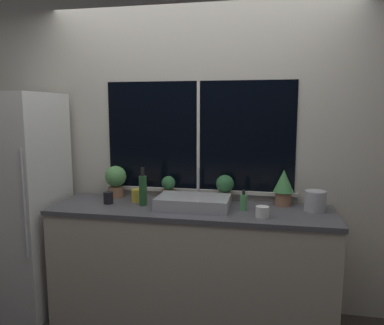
{
  "coord_description": "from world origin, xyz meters",
  "views": [
    {
      "loc": [
        0.55,
        -2.42,
        1.67
      ],
      "look_at": [
        0.01,
        0.29,
        1.27
      ],
      "focal_mm": 35.0,
      "sensor_mm": 36.0,
      "label": 1
    }
  ],
  "objects_px": {
    "potted_plant_center_right": "(225,187)",
    "potted_plant_far_right": "(284,186)",
    "mug_yellow": "(137,195)",
    "potted_plant_center_left": "(169,188)",
    "soap_bottle": "(243,202)",
    "mug_black": "(108,198)",
    "potted_plant_far_left": "(116,179)",
    "refrigerator": "(19,203)",
    "mug_white": "(262,212)",
    "kettle": "(315,200)",
    "bottle_tall": "(143,190)",
    "sink": "(193,202)"
  },
  "relations": [
    {
      "from": "potted_plant_center_right",
      "to": "potted_plant_far_right",
      "type": "height_order",
      "value": "potted_plant_far_right"
    },
    {
      "from": "potted_plant_center_right",
      "to": "mug_yellow",
      "type": "xyz_separation_m",
      "value": [
        -0.7,
        -0.11,
        -0.07
      ]
    },
    {
      "from": "potted_plant_far_right",
      "to": "mug_yellow",
      "type": "relative_size",
      "value": 2.77
    },
    {
      "from": "potted_plant_center_left",
      "to": "soap_bottle",
      "type": "xyz_separation_m",
      "value": [
        0.63,
        -0.2,
        -0.04
      ]
    },
    {
      "from": "mug_yellow",
      "to": "mug_black",
      "type": "distance_m",
      "value": 0.23
    },
    {
      "from": "potted_plant_far_left",
      "to": "refrigerator",
      "type": "bearing_deg",
      "value": -160.66
    },
    {
      "from": "potted_plant_far_left",
      "to": "potted_plant_center_left",
      "type": "height_order",
      "value": "potted_plant_far_left"
    },
    {
      "from": "potted_plant_center_left",
      "to": "mug_white",
      "type": "height_order",
      "value": "potted_plant_center_left"
    },
    {
      "from": "potted_plant_far_right",
      "to": "kettle",
      "type": "bearing_deg",
      "value": -28.19
    },
    {
      "from": "refrigerator",
      "to": "potted_plant_center_left",
      "type": "relative_size",
      "value": 9.03
    },
    {
      "from": "potted_plant_far_left",
      "to": "mug_yellow",
      "type": "xyz_separation_m",
      "value": [
        0.23,
        -0.11,
        -0.1
      ]
    },
    {
      "from": "soap_bottle",
      "to": "mug_yellow",
      "type": "relative_size",
      "value": 1.49
    },
    {
      "from": "potted_plant_far_right",
      "to": "soap_bottle",
      "type": "xyz_separation_m",
      "value": [
        -0.3,
        -0.2,
        -0.09
      ]
    },
    {
      "from": "mug_white",
      "to": "mug_black",
      "type": "xyz_separation_m",
      "value": [
        -1.21,
        0.14,
        0.01
      ]
    },
    {
      "from": "bottle_tall",
      "to": "potted_plant_far_right",
      "type": "bearing_deg",
      "value": 11.23
    },
    {
      "from": "refrigerator",
      "to": "mug_yellow",
      "type": "height_order",
      "value": "refrigerator"
    },
    {
      "from": "potted_plant_center_left",
      "to": "kettle",
      "type": "xyz_separation_m",
      "value": [
        1.15,
        -0.12,
        -0.02
      ]
    },
    {
      "from": "bottle_tall",
      "to": "mug_white",
      "type": "distance_m",
      "value": 0.93
    },
    {
      "from": "potted_plant_center_left",
      "to": "mug_black",
      "type": "height_order",
      "value": "potted_plant_center_left"
    },
    {
      "from": "potted_plant_far_right",
      "to": "soap_bottle",
      "type": "relative_size",
      "value": 1.85
    },
    {
      "from": "mug_black",
      "to": "bottle_tall",
      "type": "bearing_deg",
      "value": 0.89
    },
    {
      "from": "kettle",
      "to": "potted_plant_center_right",
      "type": "bearing_deg",
      "value": 169.97
    },
    {
      "from": "potted_plant_far_left",
      "to": "kettle",
      "type": "xyz_separation_m",
      "value": [
        1.61,
        -0.12,
        -0.07
      ]
    },
    {
      "from": "refrigerator",
      "to": "bottle_tall",
      "type": "relative_size",
      "value": 6.01
    },
    {
      "from": "mug_yellow",
      "to": "kettle",
      "type": "bearing_deg",
      "value": -0.48
    },
    {
      "from": "mug_white",
      "to": "kettle",
      "type": "bearing_deg",
      "value": 32.46
    },
    {
      "from": "mug_white",
      "to": "sink",
      "type": "bearing_deg",
      "value": 163.92
    },
    {
      "from": "potted_plant_far_left",
      "to": "potted_plant_far_right",
      "type": "bearing_deg",
      "value": 0.0
    },
    {
      "from": "mug_white",
      "to": "potted_plant_far_right",
      "type": "bearing_deg",
      "value": 66.84
    },
    {
      "from": "potted_plant_far_left",
      "to": "mug_black",
      "type": "distance_m",
      "value": 0.24
    },
    {
      "from": "bottle_tall",
      "to": "mug_black",
      "type": "bearing_deg",
      "value": -179.11
    },
    {
      "from": "refrigerator",
      "to": "potted_plant_far_left",
      "type": "xyz_separation_m",
      "value": [
        0.75,
        0.26,
        0.18
      ]
    },
    {
      "from": "soap_bottle",
      "to": "mug_black",
      "type": "relative_size",
      "value": 1.62
    },
    {
      "from": "sink",
      "to": "mug_white",
      "type": "xyz_separation_m",
      "value": [
        0.52,
        -0.15,
        -0.01
      ]
    },
    {
      "from": "sink",
      "to": "mug_white",
      "type": "relative_size",
      "value": 5.84
    },
    {
      "from": "sink",
      "to": "bottle_tall",
      "type": "bearing_deg",
      "value": -179.93
    },
    {
      "from": "sink",
      "to": "potted_plant_center_right",
      "type": "height_order",
      "value": "sink"
    },
    {
      "from": "potted_plant_far_left",
      "to": "bottle_tall",
      "type": "xyz_separation_m",
      "value": [
        0.31,
        -0.21,
        -0.03
      ]
    },
    {
      "from": "refrigerator",
      "to": "bottle_tall",
      "type": "xyz_separation_m",
      "value": [
        1.06,
        0.05,
        0.15
      ]
    },
    {
      "from": "potted_plant_center_left",
      "to": "kettle",
      "type": "height_order",
      "value": "potted_plant_center_left"
    },
    {
      "from": "refrigerator",
      "to": "mug_white",
      "type": "xyz_separation_m",
      "value": [
        1.98,
        -0.1,
        0.06
      ]
    },
    {
      "from": "refrigerator",
      "to": "mug_black",
      "type": "distance_m",
      "value": 0.77
    },
    {
      "from": "sink",
      "to": "kettle",
      "type": "bearing_deg",
      "value": 5.87
    },
    {
      "from": "potted_plant_far_right",
      "to": "kettle",
      "type": "height_order",
      "value": "potted_plant_far_right"
    },
    {
      "from": "potted_plant_far_right",
      "to": "mug_white",
      "type": "relative_size",
      "value": 3.02
    },
    {
      "from": "potted_plant_far_left",
      "to": "bottle_tall",
      "type": "bearing_deg",
      "value": -34.31
    },
    {
      "from": "sink",
      "to": "potted_plant_far_right",
      "type": "distance_m",
      "value": 0.71
    },
    {
      "from": "potted_plant_center_left",
      "to": "potted_plant_far_right",
      "type": "relative_size",
      "value": 0.71
    },
    {
      "from": "refrigerator",
      "to": "potted_plant_far_left",
      "type": "height_order",
      "value": "refrigerator"
    },
    {
      "from": "potted_plant_center_right",
      "to": "bottle_tall",
      "type": "bearing_deg",
      "value": -160.93
    }
  ]
}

